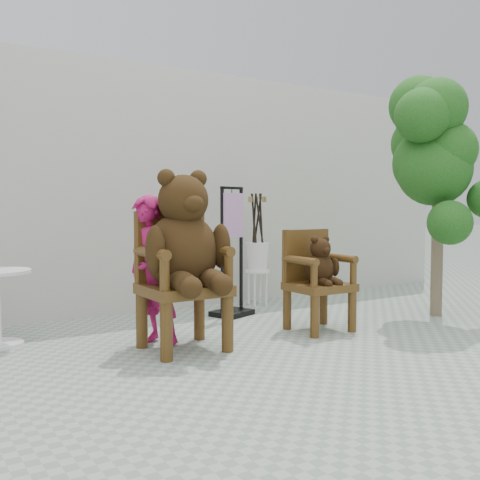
{
  "coord_description": "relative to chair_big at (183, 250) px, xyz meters",
  "views": [
    {
      "loc": [
        -3.22,
        -3.77,
        1.3
      ],
      "look_at": [
        -0.23,
        0.99,
        0.95
      ],
      "focal_mm": 42.0,
      "sensor_mm": 36.0,
      "label": 1
    }
  ],
  "objects": [
    {
      "name": "tree",
      "position": [
        3.04,
        -0.23,
        1.04
      ],
      "size": [
        1.19,
        1.34,
        2.82
      ],
      "rotation": [
        0.0,
        0.0,
        -0.18
      ],
      "color": "brown",
      "rests_on": "ground"
    },
    {
      "name": "person",
      "position": [
        -0.18,
        0.25,
        -0.21
      ],
      "size": [
        0.51,
        0.6,
        1.39
      ],
      "primitive_type": "imported",
      "rotation": [
        0.0,
        0.0,
        -1.16
      ],
      "color": "#A21351",
      "rests_on": "ground"
    },
    {
      "name": "chair_big",
      "position": [
        0.0,
        0.0,
        0.0
      ],
      "size": [
        0.8,
        0.85,
        1.62
      ],
      "color": "#42290E",
      "rests_on": "ground"
    },
    {
      "name": "ground_plane",
      "position": [
        0.99,
        -0.73,
        -0.9
      ],
      "size": [
        60.0,
        60.0,
        0.0
      ],
      "primitive_type": "plane",
      "color": "gray",
      "rests_on": "ground"
    },
    {
      "name": "chair_small",
      "position": [
        1.53,
        -0.02,
        -0.29
      ],
      "size": [
        0.6,
        0.55,
        1.04
      ],
      "color": "#42290E",
      "rests_on": "ground"
    },
    {
      "name": "stool_bucket",
      "position": [
        1.83,
        1.53,
        -0.26
      ],
      "size": [
        0.32,
        0.32,
        1.45
      ],
      "rotation": [
        0.0,
        0.0,
        -0.11
      ],
      "color": "white",
      "rests_on": "ground"
    },
    {
      "name": "back_wall",
      "position": [
        0.99,
        2.37,
        0.6
      ],
      "size": [
        9.0,
        1.0,
        3.0
      ],
      "primitive_type": "cube",
      "color": "beige",
      "rests_on": "ground"
    },
    {
      "name": "display_stand",
      "position": [
        1.18,
        1.1,
        -0.32
      ],
      "size": [
        0.54,
        0.49,
        1.51
      ],
      "rotation": [
        0.0,
        0.0,
        0.36
      ],
      "color": "black",
      "rests_on": "ground"
    }
  ]
}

